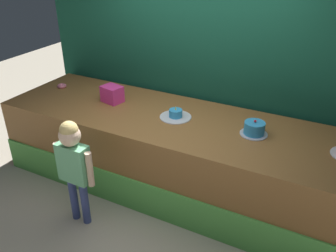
# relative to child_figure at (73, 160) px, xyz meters

# --- Properties ---
(ground_plane) EXTENTS (12.00, 12.00, 0.00)m
(ground_plane) POSITION_rel_child_figure_xyz_m (0.60, 0.40, -0.76)
(ground_plane) COLOR #ADA38E
(stage_platform) EXTENTS (4.11, 1.23, 0.90)m
(stage_platform) POSITION_rel_child_figure_xyz_m (0.60, 1.00, -0.31)
(stage_platform) COLOR brown
(stage_platform) RESTS_ON ground_plane
(curtain_backdrop) EXTENTS (4.36, 0.08, 2.93)m
(curtain_backdrop) POSITION_rel_child_figure_xyz_m (0.60, 1.71, 0.70)
(curtain_backdrop) COLOR #144C38
(curtain_backdrop) RESTS_ON ground_plane
(child_figure) EXTENTS (0.45, 0.21, 1.18)m
(child_figure) POSITION_rel_child_figure_xyz_m (0.00, 0.00, 0.00)
(child_figure) COLOR #3F4C8C
(child_figure) RESTS_ON ground_plane
(pink_box) EXTENTS (0.27, 0.23, 0.20)m
(pink_box) POSITION_rel_child_figure_xyz_m (-0.27, 1.06, 0.24)
(pink_box) COLOR #EA3692
(pink_box) RESTS_ON stage_platform
(donut) EXTENTS (0.12, 0.12, 0.04)m
(donut) POSITION_rel_child_figure_xyz_m (-1.15, 1.13, 0.17)
(donut) COLOR pink
(donut) RESTS_ON stage_platform
(cake_left) EXTENTS (0.35, 0.35, 0.14)m
(cake_left) POSITION_rel_child_figure_xyz_m (0.60, 1.03, 0.18)
(cake_left) COLOR silver
(cake_left) RESTS_ON stage_platform
(cake_center) EXTENTS (0.28, 0.28, 0.16)m
(cake_center) POSITION_rel_child_figure_xyz_m (1.47, 1.04, 0.21)
(cake_center) COLOR silver
(cake_center) RESTS_ON stage_platform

